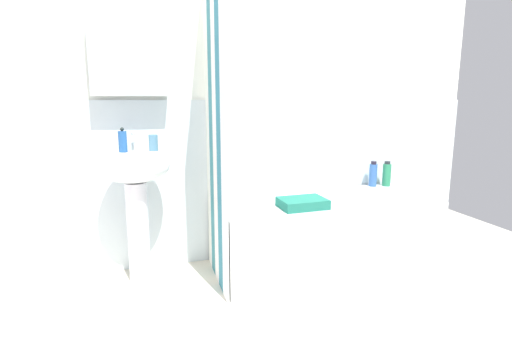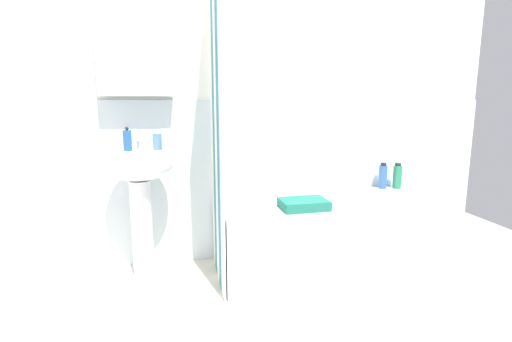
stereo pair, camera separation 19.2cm
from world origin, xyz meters
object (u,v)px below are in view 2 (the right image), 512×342
(lotion_bottle, at_px, (397,176))
(towel_folded, at_px, (304,204))
(soap_dispenser, at_px, (127,140))
(sink, at_px, (140,186))
(toothbrush_cup, at_px, (157,142))
(bathtub, at_px, (328,235))
(shampoo_bottle, at_px, (383,176))

(lotion_bottle, relative_size, towel_folded, 0.68)
(soap_dispenser, distance_m, lotion_bottle, 2.05)
(sink, relative_size, toothbrush_cup, 8.41)
(bathtub, height_order, shampoo_bottle, shampoo_bottle)
(soap_dispenser, xyz_separation_m, shampoo_bottle, (1.90, 0.11, -0.34))
(shampoo_bottle, distance_m, towel_folded, 0.91)
(toothbrush_cup, distance_m, lotion_bottle, 1.86)
(shampoo_bottle, bearing_deg, bathtub, -154.62)
(toothbrush_cup, height_order, towel_folded, toothbrush_cup)
(sink, height_order, soap_dispenser, soap_dispenser)
(toothbrush_cup, distance_m, towel_folded, 1.05)
(toothbrush_cup, height_order, bathtub, toothbrush_cup)
(soap_dispenser, bearing_deg, lotion_bottle, 2.55)
(soap_dispenser, bearing_deg, toothbrush_cup, 3.07)
(shampoo_bottle, relative_size, towel_folded, 0.69)
(soap_dispenser, bearing_deg, shampoo_bottle, 3.30)
(sink, bearing_deg, toothbrush_cup, 11.18)
(toothbrush_cup, height_order, shampoo_bottle, toothbrush_cup)
(sink, distance_m, bathtub, 1.35)
(shampoo_bottle, bearing_deg, lotion_bottle, -9.68)
(lotion_bottle, distance_m, towel_folded, 1.00)
(towel_folded, bearing_deg, toothbrush_cup, 160.31)
(toothbrush_cup, height_order, lotion_bottle, toothbrush_cup)
(soap_dispenser, bearing_deg, towel_folded, -16.06)
(toothbrush_cup, relative_size, lotion_bottle, 0.51)
(sink, height_order, toothbrush_cup, toothbrush_cup)
(sink, relative_size, soap_dispenser, 5.62)
(soap_dispenser, xyz_separation_m, toothbrush_cup, (0.19, 0.01, -0.02))
(toothbrush_cup, xyz_separation_m, lotion_bottle, (1.83, 0.08, -0.32))
(lotion_bottle, xyz_separation_m, shampoo_bottle, (-0.11, 0.02, 0.00))
(bathtub, height_order, towel_folded, towel_folded)
(shampoo_bottle, height_order, towel_folded, shampoo_bottle)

